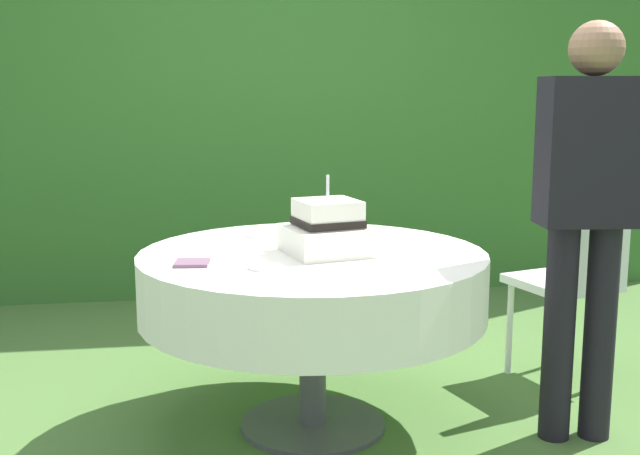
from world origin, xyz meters
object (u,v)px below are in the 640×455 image
serving_plate_right (265,267)px  garden_chair (575,271)px  napkin_stack (192,263)px  wedding_cake (328,230)px  serving_plate_near (264,235)px  cake_table (313,283)px  serving_plate_far (427,246)px  serving_plate_left (400,232)px  standing_person (587,204)px

serving_plate_right → garden_chair: size_ratio=0.13×
napkin_stack → wedding_cake: bearing=13.6°
serving_plate_near → serving_plate_right: same height
wedding_cake → serving_plate_near: wedding_cake is taller
cake_table → napkin_stack: size_ratio=11.19×
serving_plate_far → serving_plate_left: same height
napkin_stack → cake_table: bearing=18.7°
napkin_stack → garden_chair: (1.70, 0.43, -0.19)m
standing_person → serving_plate_right: bearing=-179.3°
serving_plate_far → serving_plate_right: bearing=-157.2°
wedding_cake → standing_person: bearing=-12.8°
standing_person → serving_plate_near: bearing=152.3°
wedding_cake → garden_chair: wedding_cake is taller
napkin_stack → standing_person: bearing=-3.5°
serving_plate_far → garden_chair: bearing=18.3°
serving_plate_left → standing_person: 0.84m
serving_plate_near → garden_chair: (1.40, -0.09, -0.19)m
serving_plate_near → serving_plate_right: bearing=-93.8°
cake_table → wedding_cake: size_ratio=3.67×
garden_chair → standing_person: size_ratio=0.56×
serving_plate_near → serving_plate_left: same height
cake_table → wedding_cake: wedding_cake is taller
cake_table → serving_plate_left: 0.58m
serving_plate_left → standing_person: bearing=-46.5°
serving_plate_far → serving_plate_near: bearing=151.4°
wedding_cake → napkin_stack: 0.54m
serving_plate_right → napkin_stack: (-0.26, 0.10, 0.00)m
cake_table → garden_chair: garden_chair is taller
napkin_stack → standing_person: (1.47, -0.09, 0.20)m
serving_plate_near → napkin_stack: napkin_stack is taller
wedding_cake → cake_table: bearing=151.3°
serving_plate_right → napkin_stack: napkin_stack is taller
serving_plate_left → napkin_stack: (-0.91, -0.50, 0.00)m
serving_plate_left → garden_chair: 0.82m
cake_table → serving_plate_left: bearing=38.2°
serving_plate_near → serving_plate_right: 0.63m
serving_plate_near → standing_person: bearing=-27.7°
cake_table → serving_plate_near: (-0.16, 0.37, 0.13)m
cake_table → serving_plate_right: size_ratio=11.66×
serving_plate_near → napkin_stack: bearing=-119.8°
wedding_cake → serving_plate_left: size_ratio=2.94×
serving_plate_left → napkin_stack: bearing=-150.9°
standing_person → wedding_cake: bearing=167.2°
serving_plate_right → serving_plate_near: bearing=86.2°
serving_plate_left → napkin_stack: napkin_stack is taller
cake_table → serving_plate_right: serving_plate_right is taller
serving_plate_right → wedding_cake: bearing=41.3°
napkin_stack → garden_chair: size_ratio=0.14×
napkin_stack → serving_plate_right: bearing=-22.0°
serving_plate_near → napkin_stack: 0.60m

